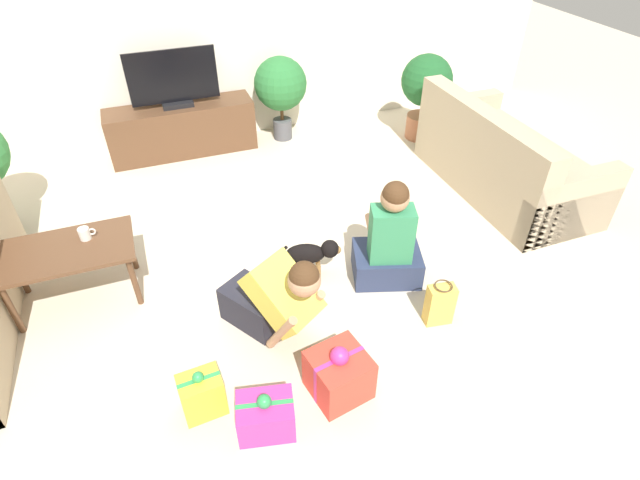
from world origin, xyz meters
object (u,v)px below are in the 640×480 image
object	(u,v)px
dog	(312,254)
mug	(85,234)
coffee_table	(67,255)
potted_plant_corner_right	(426,88)
tv_console	(182,129)
gift_box_a	(266,416)
gift_bag_a	(440,304)
person_kneeling	(274,298)
gift_box_c	(202,394)
potted_plant_back_right	(281,86)
sofa_right	(502,162)
tv	(174,82)
gift_box_b	(339,374)
person_sitting	(389,244)

from	to	relation	value
dog	mug	xyz separation A→B (m)	(-1.59, 0.45, 0.30)
coffee_table	potted_plant_corner_right	xyz separation A→B (m)	(3.77, 1.49, 0.18)
tv_console	dog	distance (m)	2.54
gift_box_a	gift_bag_a	bearing A→B (deg)	15.80
potted_plant_corner_right	person_kneeling	size ratio (longest dim) A/B	1.21
tv_console	gift_box_a	size ratio (longest dim) A/B	4.20
person_kneeling	gift_bag_a	bearing A→B (deg)	-46.90
tv_console	gift_box_c	size ratio (longest dim) A/B	4.50
potted_plant_back_right	person_kneeling	bearing A→B (deg)	-107.99
sofa_right	person_kneeling	xyz separation A→B (m)	(-2.63, -1.06, 0.04)
tv	potted_plant_corner_right	size ratio (longest dim) A/B	0.94
potted_plant_corner_right	gift_bag_a	world-z (taller)	potted_plant_corner_right
mug	person_kneeling	bearing A→B (deg)	-39.44
mug	sofa_right	bearing A→B (deg)	1.85
coffee_table	person_kneeling	size ratio (longest dim) A/B	1.16
sofa_right	gift_box_a	size ratio (longest dim) A/B	5.06
tv	gift_box_b	distance (m)	3.63
person_kneeling	gift_box_b	world-z (taller)	person_kneeling
dog	gift_box_c	distance (m)	1.39
mug	tv	bearing A→B (deg)	64.77
potted_plant_back_right	gift_box_c	bearing A→B (deg)	-114.64
gift_box_a	gift_bag_a	world-z (taller)	gift_bag_a
coffee_table	tv_console	world-z (taller)	tv_console
tv	mug	size ratio (longest dim) A/B	7.64
coffee_table	gift_box_b	world-z (taller)	coffee_table
potted_plant_corner_right	gift_box_c	size ratio (longest dim) A/B	2.78
person_kneeling	person_sitting	xyz separation A→B (m)	(0.99, 0.26, -0.01)
tv	potted_plant_back_right	distance (m)	1.15
potted_plant_corner_right	gift_box_c	world-z (taller)	potted_plant_corner_right
tv_console	potted_plant_corner_right	size ratio (longest dim) A/B	1.62
tv	dog	bearing A→B (deg)	-75.49
person_sitting	mug	size ratio (longest dim) A/B	7.57
dog	gift_box_a	xyz separation A→B (m)	(-0.71, -1.18, -0.10)
gift_box_b	gift_bag_a	size ratio (longest dim) A/B	1.13
potted_plant_corner_right	tv_console	bearing A→B (deg)	167.42
person_kneeling	potted_plant_corner_right	bearing A→B (deg)	11.42
person_kneeling	gift_box_c	world-z (taller)	person_kneeling
mug	gift_box_b	bearing A→B (deg)	-48.28
person_kneeling	dog	bearing A→B (deg)	15.72
coffee_table	gift_box_b	bearing A→B (deg)	-43.89
mug	gift_box_a	bearing A→B (deg)	-61.80
dog	gift_bag_a	bearing A→B (deg)	-121.97
potted_plant_corner_right	gift_box_b	world-z (taller)	potted_plant_corner_right
sofa_right	mug	size ratio (longest dim) A/B	15.73
tv_console	gift_box_b	size ratio (longest dim) A/B	3.97
sofa_right	gift_box_a	bearing A→B (deg)	121.20
sofa_right	mug	distance (m)	3.78
sofa_right	potted_plant_back_right	size ratio (longest dim) A/B	1.98
gift_bag_a	potted_plant_back_right	bearing A→B (deg)	93.31
sofa_right	person_sitting	distance (m)	1.82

